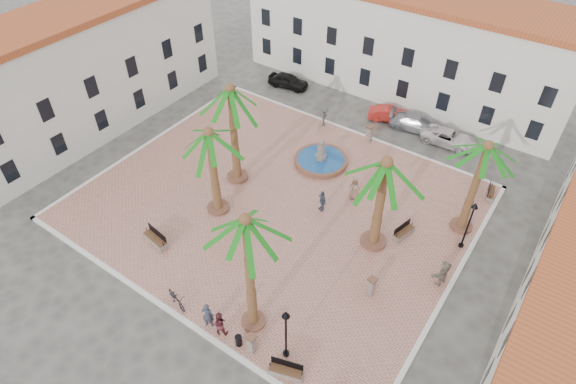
# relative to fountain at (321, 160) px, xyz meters

# --- Properties ---
(ground) EXTENTS (120.00, 120.00, 0.00)m
(ground) POSITION_rel_fountain_xyz_m (-0.20, -5.68, -0.45)
(ground) COLOR #56544F
(ground) RESTS_ON ground
(plaza) EXTENTS (26.00, 22.00, 0.15)m
(plaza) POSITION_rel_fountain_xyz_m (-0.20, -5.68, -0.37)
(plaza) COLOR tan
(plaza) RESTS_ON ground
(kerb_n) EXTENTS (26.30, 0.30, 0.16)m
(kerb_n) POSITION_rel_fountain_xyz_m (-0.20, 5.32, -0.37)
(kerb_n) COLOR silver
(kerb_n) RESTS_ON ground
(kerb_s) EXTENTS (26.30, 0.30, 0.16)m
(kerb_s) POSITION_rel_fountain_xyz_m (-0.20, -16.68, -0.37)
(kerb_s) COLOR silver
(kerb_s) RESTS_ON ground
(kerb_e) EXTENTS (0.30, 22.30, 0.16)m
(kerb_e) POSITION_rel_fountain_xyz_m (12.80, -5.68, -0.37)
(kerb_e) COLOR silver
(kerb_e) RESTS_ON ground
(kerb_w) EXTENTS (0.30, 22.30, 0.16)m
(kerb_w) POSITION_rel_fountain_xyz_m (-13.20, -5.68, -0.37)
(kerb_w) COLOR silver
(kerb_w) RESTS_ON ground
(building_north) EXTENTS (30.40, 7.40, 9.50)m
(building_north) POSITION_rel_fountain_xyz_m (-0.20, 14.32, 4.32)
(building_north) COLOR white
(building_north) RESTS_ON ground
(building_west) EXTENTS (6.40, 24.40, 10.00)m
(building_west) POSITION_rel_fountain_xyz_m (-19.20, -5.68, 4.57)
(building_west) COLOR white
(building_west) RESTS_ON ground
(fountain) EXTENTS (4.20, 4.20, 2.17)m
(fountain) POSITION_rel_fountain_xyz_m (0.00, 0.00, 0.00)
(fountain) COLOR brown
(fountain) RESTS_ON plaza
(palm_nw) EXTENTS (5.28, 5.28, 8.03)m
(palm_nw) POSITION_rel_fountain_xyz_m (-4.22, -5.18, 6.50)
(palm_nw) COLOR brown
(palm_nw) RESTS_ON plaza
(palm_sw) EXTENTS (5.10, 5.10, 6.91)m
(palm_sw) POSITION_rel_fountain_xyz_m (-3.15, -8.63, 5.45)
(palm_sw) COLOR brown
(palm_sw) RESTS_ON plaza
(palm_s) EXTENTS (4.58, 4.58, 8.51)m
(palm_s) POSITION_rel_fountain_xyz_m (4.59, -14.52, 7.07)
(palm_s) COLOR brown
(palm_s) RESTS_ON plaza
(palm_e) EXTENTS (5.54, 5.54, 7.07)m
(palm_e) POSITION_rel_fountain_xyz_m (7.32, -5.22, 5.53)
(palm_e) COLOR brown
(palm_e) RESTS_ON plaza
(palm_ne) EXTENTS (4.87, 4.87, 7.17)m
(palm_ne) POSITION_rel_fountain_xyz_m (11.58, -0.54, 5.74)
(palm_ne) COLOR brown
(palm_ne) RESTS_ON plaza
(bench_s) EXTENTS (2.06, 0.90, 1.05)m
(bench_s) POSITION_rel_fountain_xyz_m (-4.38, -13.42, 0.00)
(bench_s) COLOR slate
(bench_s) RESTS_ON plaza
(bench_se) EXTENTS (1.91, 1.08, 0.96)m
(bench_se) POSITION_rel_fountain_xyz_m (7.87, -16.02, -0.02)
(bench_se) COLOR slate
(bench_se) RESTS_ON plaza
(bench_e) EXTENTS (0.94, 1.79, 0.91)m
(bench_e) POSITION_rel_fountain_xyz_m (8.67, -3.50, -0.04)
(bench_e) COLOR slate
(bench_e) RESTS_ON plaza
(bench_ne) EXTENTS (0.79, 1.68, 0.85)m
(bench_ne) POSITION_rel_fountain_xyz_m (12.18, 3.76, -0.05)
(bench_ne) COLOR slate
(bench_ne) RESTS_ON plaza
(lamppost_s) EXTENTS (0.43, 0.43, 3.92)m
(lamppost_s) POSITION_rel_fountain_xyz_m (7.23, -15.09, 2.36)
(lamppost_s) COLOR black
(lamppost_s) RESTS_ON plaza
(lamppost_e) EXTENTS (0.42, 0.42, 3.87)m
(lamppost_e) POSITION_rel_fountain_xyz_m (12.20, -2.23, 2.33)
(lamppost_e) COLOR black
(lamppost_e) RESTS_ON plaza
(bollard_se) EXTENTS (0.50, 0.50, 1.35)m
(bollard_se) POSITION_rel_fountain_xyz_m (5.62, -15.96, 0.41)
(bollard_se) COLOR slate
(bollard_se) RESTS_ON plaza
(bollard_n) EXTENTS (0.56, 0.56, 1.49)m
(bollard_n) POSITION_rel_fountain_xyz_m (1.75, 4.72, 0.48)
(bollard_n) COLOR slate
(bollard_n) RESTS_ON plaza
(bollard_e) EXTENTS (0.56, 0.56, 1.35)m
(bollard_e) POSITION_rel_fountain_xyz_m (9.07, -8.97, 0.40)
(bollard_e) COLOR slate
(bollard_e) RESTS_ON plaza
(litter_bin) EXTENTS (0.38, 0.38, 0.73)m
(litter_bin) POSITION_rel_fountain_xyz_m (4.79, -16.08, 0.07)
(litter_bin) COLOR black
(litter_bin) RESTS_ON plaza
(cyclist_a) EXTENTS (0.81, 0.68, 1.89)m
(cyclist_a) POSITION_rel_fountain_xyz_m (2.66, -16.08, 0.65)
(cyclist_a) COLOR #2D3243
(cyclist_a) RESTS_ON plaza
(bicycle_a) EXTENTS (2.00, 1.17, 0.99)m
(bicycle_a) POSITION_rel_fountain_xyz_m (0.17, -16.08, 0.20)
(bicycle_a) COLOR black
(bicycle_a) RESTS_ON plaza
(cyclist_b) EXTENTS (1.05, 0.98, 1.73)m
(cyclist_b) POSITION_rel_fountain_xyz_m (3.48, -16.08, 0.57)
(cyclist_b) COLOR #592229
(cyclist_b) RESTS_ON plaza
(pedestrian_fountain_a) EXTENTS (1.04, 0.82, 1.86)m
(pedestrian_fountain_a) POSITION_rel_fountain_xyz_m (4.13, -2.12, 0.63)
(pedestrian_fountain_a) COLOR #9A7863
(pedestrian_fountain_a) RESTS_ON plaza
(pedestrian_fountain_b) EXTENTS (1.05, 0.83, 1.67)m
(pedestrian_fountain_b) POSITION_rel_fountain_xyz_m (2.87, -4.48, 0.54)
(pedestrian_fountain_b) COLOR #394A61
(pedestrian_fountain_b) RESTS_ON plaza
(pedestrian_north) EXTENTS (0.96, 1.25, 1.71)m
(pedestrian_north) POSITION_rel_fountain_xyz_m (-2.58, 4.72, 0.56)
(pedestrian_north) COLOR #424246
(pedestrian_north) RESTS_ON plaza
(pedestrian_east) EXTENTS (1.09, 1.78, 1.83)m
(pedestrian_east) POSITION_rel_fountain_xyz_m (12.20, -5.84, 0.62)
(pedestrian_east) COLOR gray
(pedestrian_east) RESTS_ON plaza
(car_black) EXTENTS (4.16, 2.15, 1.35)m
(car_black) POSITION_rel_fountain_xyz_m (-9.07, 8.55, 0.23)
(car_black) COLOR black
(car_black) RESTS_ON ground
(car_red) EXTENTS (3.97, 2.72, 1.24)m
(car_red) POSITION_rel_fountain_xyz_m (1.65, 8.86, 0.17)
(car_red) COLOR red
(car_red) RESTS_ON ground
(car_silver) EXTENTS (4.92, 2.67, 1.35)m
(car_silver) POSITION_rel_fountain_xyz_m (4.21, 8.81, 0.23)
(car_silver) COLOR #9B9BA3
(car_silver) RESTS_ON ground
(car_white) EXTENTS (4.56, 2.30, 1.24)m
(car_white) POSITION_rel_fountain_xyz_m (7.26, 8.38, 0.17)
(car_white) COLOR white
(car_white) RESTS_ON ground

